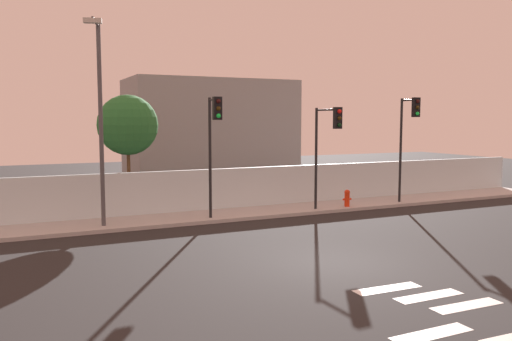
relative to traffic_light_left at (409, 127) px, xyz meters
The scene contains 11 objects.
ground_plane 11.70m from the traffic_light_left, 141.13° to the right, with size 80.00×80.00×0.00m, color #252424.
sidewalk 9.47m from the traffic_light_left, behind, with size 36.00×2.40×0.15m, color #B3B3B3.
perimeter_wall 9.39m from the traffic_light_left, 163.56° to the left, with size 36.00×0.18×1.80m, color silver.
crosswalk_marking 14.49m from the traffic_light_left, 127.83° to the right, with size 3.65×3.90×0.01m.
traffic_light_left is the anchor object (origin of this frame).
traffic_light_center 9.72m from the traffic_light_left, behind, with size 0.34×1.08×4.89m.
traffic_light_right 4.70m from the traffic_light_left, behind, with size 0.35×1.85×4.52m.
street_lamp_curbside 14.04m from the traffic_light_left, behind, with size 0.80×1.77×7.47m.
fire_hydrant 4.47m from the traffic_light_left, behind, with size 0.44×0.26×0.78m.
roadside_tree_midleft 12.92m from the traffic_light_left, 164.17° to the left, with size 2.61×2.61×5.23m.
low_building_distant 16.99m from the traffic_light_left, 103.17° to the left, with size 11.73×6.00×6.99m, color gray.
Camera 1 is at (-8.35, -12.35, 4.14)m, focal length 36.62 mm.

